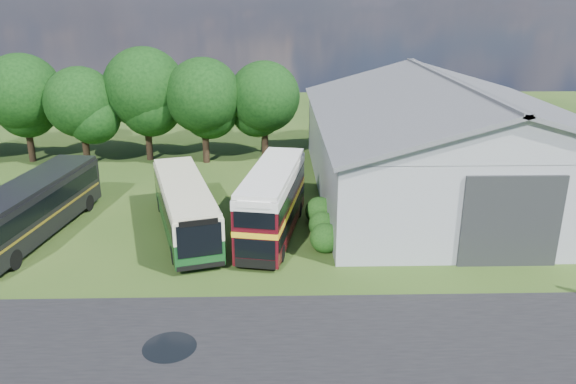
{
  "coord_description": "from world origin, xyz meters",
  "views": [
    {
      "loc": [
        2.84,
        -22.5,
        13.53
      ],
      "look_at": [
        3.59,
        8.0,
        2.79
      ],
      "focal_mm": 35.0,
      "sensor_mm": 36.0,
      "label": 1
    }
  ],
  "objects_px": {
    "bus_maroon_double": "(273,203)",
    "bus_dark_single": "(33,208)",
    "storage_shed": "(446,135)",
    "bus_green_single": "(185,206)"
  },
  "relations": [
    {
      "from": "storage_shed",
      "to": "bus_green_single",
      "type": "bearing_deg",
      "value": -157.61
    },
    {
      "from": "bus_green_single",
      "to": "bus_dark_single",
      "type": "relative_size",
      "value": 0.95
    },
    {
      "from": "bus_maroon_double",
      "to": "bus_green_single",
      "type": "bearing_deg",
      "value": -176.23
    },
    {
      "from": "storage_shed",
      "to": "bus_dark_single",
      "type": "height_order",
      "value": "storage_shed"
    },
    {
      "from": "storage_shed",
      "to": "bus_dark_single",
      "type": "relative_size",
      "value": 2.01
    },
    {
      "from": "bus_green_single",
      "to": "bus_maroon_double",
      "type": "height_order",
      "value": "bus_maroon_double"
    },
    {
      "from": "bus_maroon_double",
      "to": "bus_dark_single",
      "type": "bearing_deg",
      "value": -170.83
    },
    {
      "from": "bus_dark_single",
      "to": "storage_shed",
      "type": "bearing_deg",
      "value": 24.11
    },
    {
      "from": "bus_maroon_double",
      "to": "bus_dark_single",
      "type": "distance_m",
      "value": 14.06
    },
    {
      "from": "bus_green_single",
      "to": "bus_maroon_double",
      "type": "bearing_deg",
      "value": -22.93
    }
  ]
}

